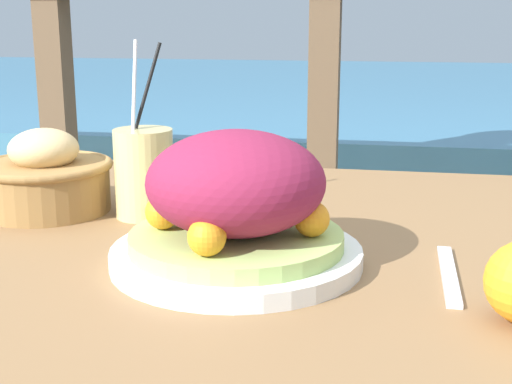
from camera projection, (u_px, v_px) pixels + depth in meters
The scene contains 7 objects.
patio_table at pixel (253, 326), 0.87m from camera, with size 0.93×0.98×0.72m.
railing_fence at pixel (323, 113), 1.70m from camera, with size 2.80×0.08×1.12m.
sea_backdrop at pixel (361, 135), 4.20m from camera, with size 12.00×4.00×0.60m.
salad_plate at pixel (236, 208), 0.79m from camera, with size 0.29×0.29×0.15m.
drink_glass at pixel (144, 173), 0.99m from camera, with size 0.08×0.08×0.24m.
bread_basket at pixel (46, 178), 1.02m from camera, with size 0.19×0.19×0.12m.
knife at pixel (449, 274), 0.77m from camera, with size 0.02×0.18×0.00m.
Camera 1 is at (0.15, -0.79, 1.00)m, focal length 50.00 mm.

